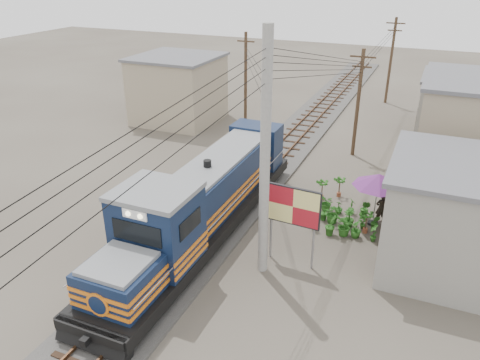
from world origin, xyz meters
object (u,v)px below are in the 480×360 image
at_px(billboard, 293,208).
at_px(vendor, 381,208).
at_px(market_umbrella, 379,180).
at_px(locomotive, 203,203).

height_order(billboard, vendor, billboard).
xyz_separation_m(billboard, market_umbrella, (2.78, 4.72, -0.26)).
bearing_deg(locomotive, vendor, 31.71).
bearing_deg(billboard, vendor, 62.68).
distance_m(locomotive, billboard, 4.55).
distance_m(billboard, vendor, 6.20).
height_order(locomotive, market_umbrella, locomotive).
height_order(locomotive, vendor, locomotive).
bearing_deg(billboard, locomotive, 178.37).
distance_m(market_umbrella, vendor, 1.67).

